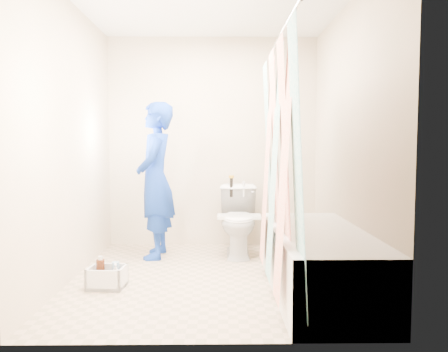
{
  "coord_description": "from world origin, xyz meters",
  "views": [
    {
      "loc": [
        0.07,
        -3.78,
        1.16
      ],
      "look_at": [
        0.12,
        0.42,
        0.87
      ],
      "focal_mm": 35.0,
      "sensor_mm": 36.0,
      "label": 1
    }
  ],
  "objects_px": {
    "toilet": "(239,221)",
    "cleaning_caddy": "(108,278)",
    "plumber": "(156,180)",
    "bathtub": "(318,260)"
  },
  "relations": [
    {
      "from": "toilet",
      "to": "cleaning_caddy",
      "type": "xyz_separation_m",
      "value": [
        -1.12,
        -1.08,
        -0.28
      ]
    },
    {
      "from": "cleaning_caddy",
      "to": "plumber",
      "type": "bearing_deg",
      "value": 81.05
    },
    {
      "from": "toilet",
      "to": "plumber",
      "type": "relative_size",
      "value": 0.45
    },
    {
      "from": "plumber",
      "to": "cleaning_caddy",
      "type": "relative_size",
      "value": 5.22
    },
    {
      "from": "toilet",
      "to": "bathtub",
      "type": "bearing_deg",
      "value": -64.07
    },
    {
      "from": "toilet",
      "to": "plumber",
      "type": "height_order",
      "value": "plumber"
    },
    {
      "from": "plumber",
      "to": "cleaning_caddy",
      "type": "height_order",
      "value": "plumber"
    },
    {
      "from": "cleaning_caddy",
      "to": "bathtub",
      "type": "bearing_deg",
      "value": 0.1
    },
    {
      "from": "bathtub",
      "to": "plumber",
      "type": "bearing_deg",
      "value": 141.34
    },
    {
      "from": "toilet",
      "to": "cleaning_caddy",
      "type": "distance_m",
      "value": 1.58
    }
  ]
}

